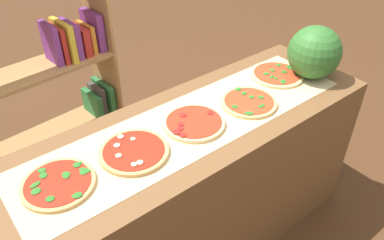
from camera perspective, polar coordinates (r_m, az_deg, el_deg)
name	(u,v)px	position (r m, az deg, el deg)	size (l,w,h in m)	color
counter	(192,190)	(2.14, 0.00, -10.39)	(2.01, 0.65, 0.92)	brown
parchment_paper	(192,123)	(1.83, 0.00, -0.48)	(1.73, 0.44, 0.00)	tan
pizza_spinach_0	(58,184)	(1.60, -19.38, -8.96)	(0.29, 0.29, 0.02)	tan
pizza_mushroom_1	(134,152)	(1.67, -8.70, -4.69)	(0.30, 0.30, 0.03)	tan
pizza_pepperoni_2	(194,123)	(1.81, 0.28, -0.42)	(0.30, 0.30, 0.03)	#E5C17F
pizza_spinach_3	(249,102)	(1.98, 8.50, 2.67)	(0.29, 0.29, 0.02)	#DBB26B
pizza_spinach_4	(277,74)	(2.26, 12.60, 6.69)	(0.31, 0.31, 0.02)	#E5C17F
watermelon	(314,52)	(2.25, 17.85, 9.61)	(0.30, 0.30, 0.30)	#2D6628
bookshelf	(61,99)	(2.54, -18.97, 3.04)	(0.95, 0.38, 1.42)	#A87A47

